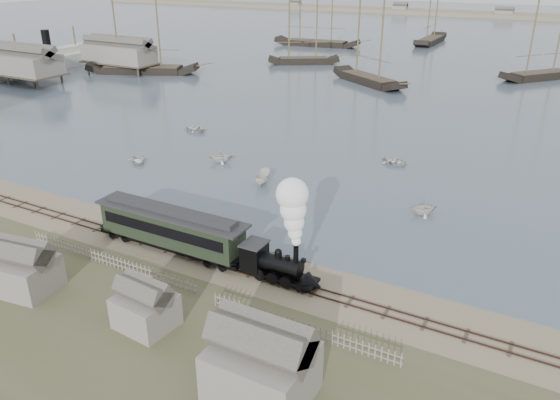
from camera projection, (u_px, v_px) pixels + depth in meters
The scene contains 26 objects.
ground at pixel (217, 250), 50.87m from camera, with size 600.00×600.00×0.00m, color gray.
harbor_water at pixel (499, 38), 187.40m from camera, with size 600.00×336.00×0.06m, color #4E5F6F.
rail_track at pixel (205, 259), 49.25m from camera, with size 120.00×1.80×0.16m.
picket_fence_west at pixel (111, 267), 48.10m from camera, with size 19.00×0.10×1.20m, color gray, non-canonical shape.
picket_fence_east at pixel (301, 335), 39.38m from camera, with size 15.00×0.10×1.20m, color gray, non-canonical shape.
shed_left at pixel (27, 289), 44.81m from camera, with size 5.00×4.00×4.10m, color gray, non-canonical shape.
shed_mid at pixel (147, 325), 40.36m from camera, with size 4.00×3.50×3.60m, color gray, non-canonical shape.
shed_right at pixel (262, 395), 33.94m from camera, with size 6.00×5.00×5.10m, color gray, non-canonical shape.
western_wharf at pixel (26, 67), 114.64m from camera, with size 36.00×56.00×8.00m, color gray, non-canonical shape.
far_spit at pixel (526, 18), 251.66m from camera, with size 500.00×20.00×1.80m, color tan.
locomotive at pixel (288, 240), 43.87m from camera, with size 7.21×2.69×8.99m.
passenger_coach at pixel (171, 227), 49.90m from camera, with size 15.60×3.01×3.79m.
beached_dinghy at pixel (150, 228), 54.18m from camera, with size 3.53×2.52×0.73m, color silver.
steamship at pixel (48, 49), 133.39m from camera, with size 42.31×7.05×9.26m, color silver, non-canonical shape.
rowboat_0 at pixel (138, 160), 72.41m from camera, with size 3.39×2.42×0.70m, color silver.
rowboat_1 at pixel (221, 156), 72.39m from camera, with size 3.21×2.77×1.69m, color silver.
rowboat_2 at pixel (262, 178), 65.42m from camera, with size 3.84×1.44×1.48m, color silver.
rowboat_3 at pixel (395, 162), 71.85m from camera, with size 3.61×2.58×0.75m, color silver.
rowboat_4 at pixel (423, 208), 57.50m from camera, with size 3.01×2.60×1.59m, color silver.
rowboat_6 at pixel (194, 128), 85.98m from camera, with size 4.01×2.86×0.83m, color silver.
schooner_0 at pixel (139, 29), 125.65m from camera, with size 26.28×6.06×20.00m, color black, non-canonical shape.
schooner_1 at pixel (304, 24), 137.05m from camera, with size 18.12×4.18×20.00m, color black, non-canonical shape.
schooner_2 at pixel (371, 36), 114.74m from camera, with size 21.47×4.96×20.00m, color black, non-canonical shape.
schooner_3 at pixel (548, 33), 119.05m from camera, with size 20.82×4.81×20.00m, color black, non-canonical shape.
schooner_6 at pixel (317, 12), 166.58m from camera, with size 26.80×6.19×20.00m, color black, non-canonical shape.
schooner_7 at pixel (434, 11), 172.03m from camera, with size 24.27×5.60×20.00m, color black, non-canonical shape.
Camera 1 is at (26.51, -36.41, 24.81)m, focal length 35.00 mm.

